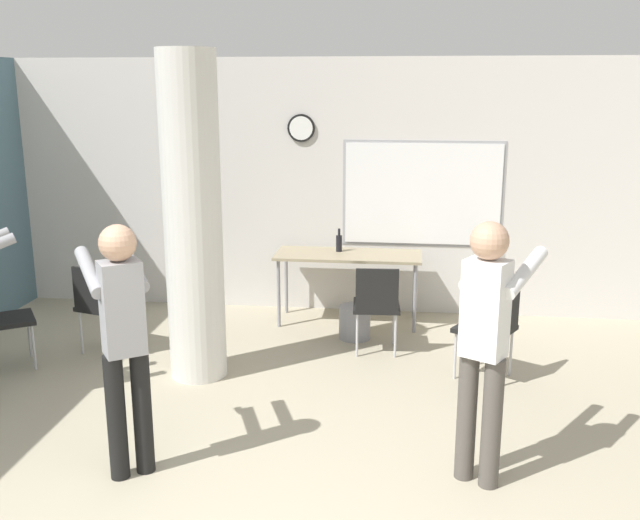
{
  "coord_description": "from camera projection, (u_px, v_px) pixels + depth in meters",
  "views": [
    {
      "loc": [
        0.96,
        -2.79,
        2.52
      ],
      "look_at": [
        0.28,
        2.82,
        1.12
      ],
      "focal_mm": 40.0,
      "sensor_mm": 36.0,
      "label": 1
    }
  ],
  "objects": [
    {
      "name": "chair_near_pillar",
      "position": [
        102.0,
        302.0,
        6.74
      ],
      "size": [
        0.55,
        0.55,
        0.87
      ],
      "color": "black",
      "rests_on": "ground_plane"
    },
    {
      "name": "person_playing_side",
      "position": [
        486.0,
        333.0,
        4.42
      ],
      "size": [
        0.59,
        0.71,
        1.72
      ],
      "color": "#514C47",
      "rests_on": "ground_plane"
    },
    {
      "name": "wall_back",
      "position": [
        322.0,
        187.0,
        7.94
      ],
      "size": [
        8.0,
        0.15,
        2.8
      ],
      "color": "silver",
      "rests_on": "ground_plane"
    },
    {
      "name": "person_playing_front",
      "position": [
        123.0,
        331.0,
        4.52
      ],
      "size": [
        0.61,
        0.67,
        1.69
      ],
      "color": "black",
      "rests_on": "ground_plane"
    },
    {
      "name": "chair_mid_room",
      "position": [
        493.0,
        324.0,
        6.13
      ],
      "size": [
        0.6,
        0.6,
        0.87
      ],
      "color": "black",
      "rests_on": "ground_plane"
    },
    {
      "name": "support_pillar",
      "position": [
        193.0,
        220.0,
        6.02
      ],
      "size": [
        0.49,
        0.49,
        2.8
      ],
      "color": "silver",
      "rests_on": "ground_plane"
    },
    {
      "name": "bottle_on_table",
      "position": [
        339.0,
        243.0,
        7.65
      ],
      "size": [
        0.07,
        0.07,
        0.25
      ],
      "color": "black",
      "rests_on": "folding_table"
    },
    {
      "name": "waste_bin",
      "position": [
        355.0,
        322.0,
        7.22
      ],
      "size": [
        0.32,
        0.32,
        0.34
      ],
      "color": "gray",
      "rests_on": "ground_plane"
    },
    {
      "name": "folding_table",
      "position": [
        348.0,
        259.0,
        7.58
      ],
      "size": [
        1.55,
        0.6,
        0.76
      ],
      "color": "tan",
      "rests_on": "ground_plane"
    },
    {
      "name": "chair_table_right",
      "position": [
        377.0,
        302.0,
        6.74
      ],
      "size": [
        0.47,
        0.47,
        0.87
      ],
      "color": "black",
      "rests_on": "ground_plane"
    }
  ]
}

